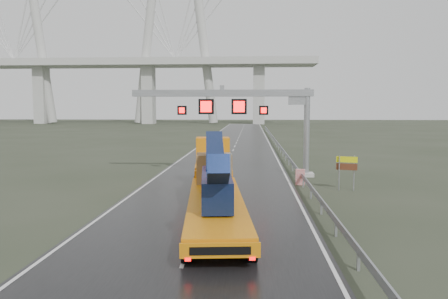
# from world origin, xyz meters

# --- Properties ---
(ground) EXTENTS (400.00, 400.00, 0.00)m
(ground) POSITION_xyz_m (0.00, 0.00, 0.00)
(ground) COLOR #2C3323
(ground) RESTS_ON ground
(road) EXTENTS (11.00, 200.00, 0.02)m
(road) POSITION_xyz_m (0.00, 40.00, 0.01)
(road) COLOR black
(road) RESTS_ON ground
(guardrail) EXTENTS (0.20, 140.00, 1.40)m
(guardrail) POSITION_xyz_m (6.10, 30.00, 0.70)
(guardrail) COLOR gray
(guardrail) RESTS_ON ground
(sign_gantry) EXTENTS (14.90, 1.20, 7.42)m
(sign_gantry) POSITION_xyz_m (2.10, 17.99, 5.61)
(sign_gantry) COLOR beige
(sign_gantry) RESTS_ON ground
(heavy_haul_truck) EXTENTS (4.39, 18.10, 4.21)m
(heavy_haul_truck) POSITION_xyz_m (0.31, 6.86, 1.63)
(heavy_haul_truck) COLOR orange
(heavy_haul_truck) RESTS_ON ground
(exit_sign_pair) EXTENTS (1.35, 0.43, 2.37)m
(exit_sign_pair) POSITION_xyz_m (8.84, 11.84, 1.66)
(exit_sign_pair) COLOR gray
(exit_sign_pair) RESTS_ON ground
(striped_barrier) EXTENTS (0.72, 0.47, 1.14)m
(striped_barrier) POSITION_xyz_m (6.00, 14.00, 0.57)
(striped_barrier) COLOR red
(striped_barrier) RESTS_ON ground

